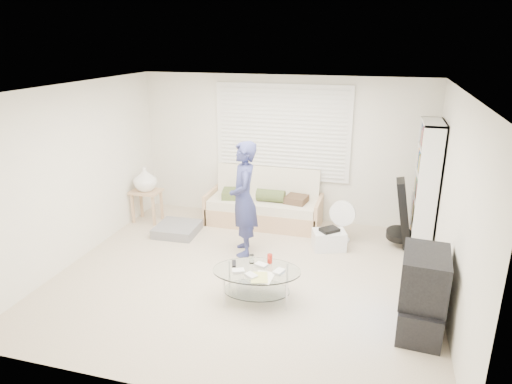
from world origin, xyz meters
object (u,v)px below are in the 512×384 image
(coffee_table, at_px, (257,276))
(tv_unit, at_px, (422,293))
(bookshelf, at_px, (425,187))
(futon_sofa, at_px, (264,206))

(coffee_table, bearing_deg, tv_unit, -3.12)
(coffee_table, bearing_deg, bookshelf, 46.47)
(futon_sofa, bearing_deg, bookshelf, -6.07)
(futon_sofa, distance_m, tv_unit, 3.48)
(bookshelf, relative_size, coffee_table, 1.65)
(tv_unit, xyz_separation_m, coffee_table, (-1.89, 0.10, -0.12))
(futon_sofa, xyz_separation_m, tv_unit, (2.42, -2.49, 0.14))
(futon_sofa, bearing_deg, tv_unit, -45.89)
(futon_sofa, relative_size, bookshelf, 1.00)
(tv_unit, distance_m, coffee_table, 1.90)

